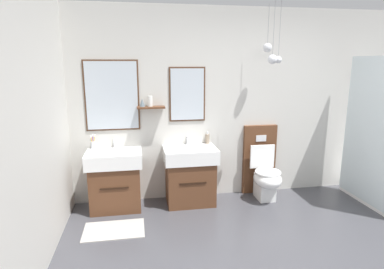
# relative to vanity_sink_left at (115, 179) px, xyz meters

# --- Properties ---
(wall_back) EXTENTS (5.10, 0.66, 2.59)m
(wall_back) POSITION_rel_vanity_sink_left_xyz_m (1.84, 0.28, 0.90)
(wall_back) COLOR beige
(wall_back) RESTS_ON ground
(bath_mat) EXTENTS (0.68, 0.44, 0.01)m
(bath_mat) POSITION_rel_vanity_sink_left_xyz_m (0.00, -0.61, -0.40)
(bath_mat) COLOR #9E9993
(bath_mat) RESTS_ON ground
(vanity_sink_left) EXTENTS (0.69, 0.52, 0.77)m
(vanity_sink_left) POSITION_rel_vanity_sink_left_xyz_m (0.00, 0.00, 0.00)
(vanity_sink_left) COLOR #56331E
(vanity_sink_left) RESTS_ON ground
(tap_on_left_sink) EXTENTS (0.03, 0.13, 0.11)m
(tap_on_left_sink) POSITION_rel_vanity_sink_left_xyz_m (-0.00, 0.19, 0.44)
(tap_on_left_sink) COLOR silver
(tap_on_left_sink) RESTS_ON vanity_sink_left
(vanity_sink_right) EXTENTS (0.69, 0.52, 0.77)m
(vanity_sink_right) POSITION_rel_vanity_sink_left_xyz_m (0.98, 0.00, 0.00)
(vanity_sink_right) COLOR #56331E
(vanity_sink_right) RESTS_ON ground
(tap_on_right_sink) EXTENTS (0.03, 0.13, 0.11)m
(tap_on_right_sink) POSITION_rel_vanity_sink_left_xyz_m (0.98, 0.19, 0.44)
(tap_on_right_sink) COLOR silver
(tap_on_right_sink) RESTS_ON vanity_sink_right
(toilet) EXTENTS (0.48, 0.62, 1.00)m
(toilet) POSITION_rel_vanity_sink_left_xyz_m (2.03, 0.02, -0.03)
(toilet) COLOR #56331E
(toilet) RESTS_ON ground
(toothbrush_cup) EXTENTS (0.07, 0.08, 0.19)m
(toothbrush_cup) POSITION_rel_vanity_sink_left_xyz_m (-0.27, 0.18, 0.42)
(toothbrush_cup) COLOR silver
(toothbrush_cup) RESTS_ON vanity_sink_left
(soap_dispenser) EXTENTS (0.06, 0.06, 0.17)m
(soap_dispenser) POSITION_rel_vanity_sink_left_xyz_m (1.26, 0.19, 0.44)
(soap_dispenser) COLOR gray
(soap_dispenser) RESTS_ON vanity_sink_right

